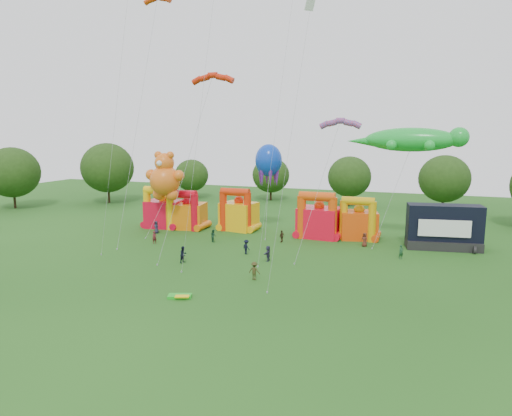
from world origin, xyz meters
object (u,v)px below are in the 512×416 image
(spectator_0, at_px, (156,227))
(bouncy_castle_0, at_px, (163,212))
(stage_trailer, at_px, (444,227))
(gecko_kite, at_px, (399,175))
(octopus_kite, at_px, (268,185))
(bouncy_castle_2, at_px, (238,214))
(teddy_bear_kite, at_px, (164,183))
(spectator_4, at_px, (282,236))

(spectator_0, bearing_deg, bouncy_castle_0, 121.19)
(stage_trailer, distance_m, gecko_kite, 8.33)
(gecko_kite, xyz_separation_m, spectator_0, (-32.30, -4.63, -7.97))
(octopus_kite, distance_m, spectator_0, 16.86)
(spectator_0, bearing_deg, bouncy_castle_2, 44.38)
(teddy_bear_kite, bearing_deg, gecko_kite, 6.89)
(bouncy_castle_2, height_order, teddy_bear_kite, teddy_bear_kite)
(bouncy_castle_0, bearing_deg, octopus_kite, 6.75)
(stage_trailer, xyz_separation_m, octopus_kite, (-23.17, 1.30, 4.14))
(octopus_kite, xyz_separation_m, spectator_4, (3.58, -4.94, -5.98))
(octopus_kite, relative_size, spectator_4, 7.88)
(teddy_bear_kite, bearing_deg, spectator_4, 0.08)
(spectator_0, bearing_deg, teddy_bear_kite, 55.94)
(bouncy_castle_0, distance_m, spectator_4, 19.79)
(stage_trailer, height_order, octopus_kite, octopus_kite)
(spectator_0, bearing_deg, gecko_kite, 22.18)
(bouncy_castle_2, bearing_deg, stage_trailer, -2.96)
(bouncy_castle_0, xyz_separation_m, bouncy_castle_2, (11.35, 2.02, -0.01))
(stage_trailer, xyz_separation_m, spectator_4, (-19.58, -3.64, -1.85))
(teddy_bear_kite, height_order, gecko_kite, gecko_kite)
(teddy_bear_kite, distance_m, spectator_4, 18.44)
(teddy_bear_kite, relative_size, gecko_kite, 0.78)
(bouncy_castle_0, bearing_deg, stage_trailer, 0.86)
(octopus_kite, bearing_deg, gecko_kite, -3.81)
(bouncy_castle_2, height_order, spectator_4, bouncy_castle_2)
(bouncy_castle_2, bearing_deg, octopus_kite, -1.72)
(teddy_bear_kite, xyz_separation_m, octopus_kite, (13.76, 4.96, -0.29))
(bouncy_castle_0, xyz_separation_m, gecko_kite, (33.51, 0.71, 6.45))
(bouncy_castle_2, xyz_separation_m, gecko_kite, (22.16, -1.31, 6.45))
(spectator_0, bearing_deg, stage_trailer, 20.82)
(spectator_4, bearing_deg, stage_trailer, 122.30)
(bouncy_castle_2, xyz_separation_m, spectator_4, (8.14, -5.08, -1.60))
(stage_trailer, bearing_deg, bouncy_castle_0, -179.14)
(bouncy_castle_0, distance_m, stage_trailer, 39.07)
(bouncy_castle_0, height_order, bouncy_castle_2, bouncy_castle_0)
(gecko_kite, height_order, octopus_kite, gecko_kite)
(stage_trailer, height_order, spectator_4, stage_trailer)
(bouncy_castle_2, xyz_separation_m, teddy_bear_kite, (-9.20, -5.10, 4.67))
(teddy_bear_kite, distance_m, octopus_kite, 14.63)
(gecko_kite, distance_m, spectator_0, 33.59)
(bouncy_castle_0, height_order, teddy_bear_kite, teddy_bear_kite)
(bouncy_castle_0, distance_m, bouncy_castle_2, 11.53)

